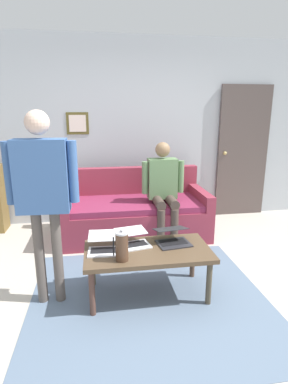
% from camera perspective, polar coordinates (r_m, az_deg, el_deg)
% --- Properties ---
extents(ground_plane, '(7.68, 7.68, 0.00)m').
position_cam_1_polar(ground_plane, '(3.04, 3.24, -18.38)').
color(ground_plane, '#BAB1A3').
extents(area_rug, '(2.13, 1.99, 0.01)m').
position_cam_1_polar(area_rug, '(2.96, 1.00, -19.28)').
color(area_rug, slate).
rests_on(area_rug, ground_plane).
extents(back_wall, '(7.04, 0.11, 2.70)m').
position_cam_1_polar(back_wall, '(4.73, -2.15, 11.03)').
color(back_wall, '#ABB3BB').
rests_on(back_wall, ground_plane).
extents(interior_door, '(0.82, 0.09, 2.05)m').
position_cam_1_polar(interior_door, '(5.18, 17.81, 7.05)').
color(interior_door, '#504542').
rests_on(interior_door, ground_plane).
extents(couch, '(1.91, 0.93, 0.88)m').
position_cam_1_polar(couch, '(4.23, -1.66, -3.90)').
color(couch, maroon).
rests_on(couch, ground_plane).
extents(coffee_table, '(1.14, 0.60, 0.45)m').
position_cam_1_polar(coffee_table, '(2.85, 0.69, -11.50)').
color(coffee_table, brown).
rests_on(coffee_table, ground_plane).
extents(laptop_left, '(0.34, 0.35, 0.15)m').
position_cam_1_polar(laptop_left, '(2.95, 5.29, -8.53)').
color(laptop_left, '#28282D').
rests_on(laptop_left, coffee_table).
extents(laptop_center, '(0.34, 0.36, 0.12)m').
position_cam_1_polar(laptop_center, '(2.90, -2.04, -8.94)').
color(laptop_center, silver).
rests_on(laptop_center, coffee_table).
extents(laptop_right, '(0.30, 0.34, 0.13)m').
position_cam_1_polar(laptop_right, '(2.81, -7.43, -9.86)').
color(laptop_right, silver).
rests_on(laptop_right, coffee_table).
extents(french_press, '(0.13, 0.11, 0.28)m').
position_cam_1_polar(french_press, '(2.59, -4.15, -9.98)').
color(french_press, '#4C3323').
rests_on(french_press, coffee_table).
extents(person_standing, '(0.59, 0.20, 1.67)m').
position_cam_1_polar(person_standing, '(2.65, -18.31, 1.18)').
color(person_standing, '#584F49').
rests_on(person_standing, ground_plane).
extents(person_seated, '(0.55, 0.51, 1.28)m').
position_cam_1_polar(person_seated, '(3.96, 3.63, 1.12)').
color(person_seated, '#463830').
rests_on(person_seated, ground_plane).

